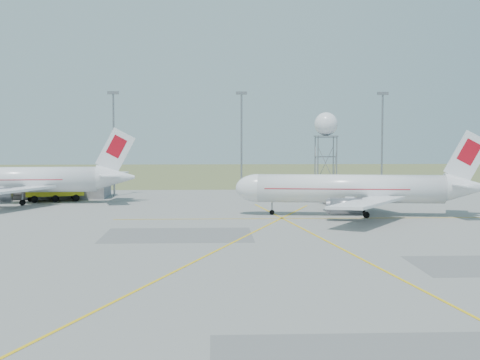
{
  "coord_description": "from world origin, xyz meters",
  "views": [
    {
      "loc": [
        -15.88,
        -65.51,
        12.31
      ],
      "look_at": [
        -11.39,
        40.0,
        4.92
      ],
      "focal_mm": 50.0,
      "sensor_mm": 36.0,
      "label": 1
    }
  ],
  "objects_px": {
    "airliner_far": "(17,180)",
    "fire_truck": "(56,190)",
    "radar_tower": "(326,149)",
    "airliner_main": "(354,189)"
  },
  "relations": [
    {
      "from": "radar_tower",
      "to": "fire_truck",
      "type": "bearing_deg",
      "value": -172.33
    },
    {
      "from": "airliner_main",
      "to": "radar_tower",
      "type": "distance_m",
      "value": 30.8
    },
    {
      "from": "airliner_far",
      "to": "fire_truck",
      "type": "height_order",
      "value": "airliner_far"
    },
    {
      "from": "airliner_far",
      "to": "fire_truck",
      "type": "xyz_separation_m",
      "value": [
        5.82,
        4.08,
        -2.15
      ]
    },
    {
      "from": "airliner_main",
      "to": "radar_tower",
      "type": "height_order",
      "value": "radar_tower"
    },
    {
      "from": "airliner_main",
      "to": "fire_truck",
      "type": "relative_size",
      "value": 3.53
    },
    {
      "from": "airliner_main",
      "to": "fire_truck",
      "type": "bearing_deg",
      "value": -18.08
    },
    {
      "from": "radar_tower",
      "to": "fire_truck",
      "type": "relative_size",
      "value": 1.54
    },
    {
      "from": "fire_truck",
      "to": "radar_tower",
      "type": "bearing_deg",
      "value": -8.35
    },
    {
      "from": "airliner_main",
      "to": "radar_tower",
      "type": "relative_size",
      "value": 2.3
    }
  ]
}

